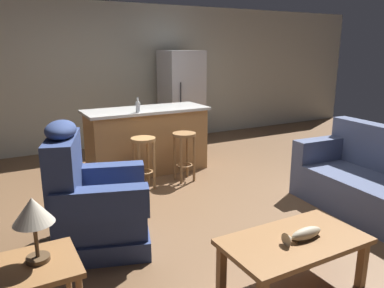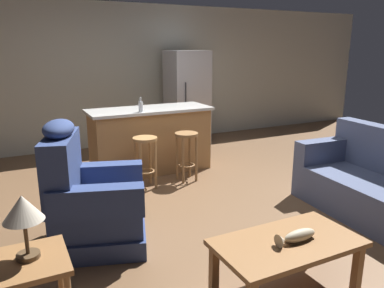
{
  "view_description": "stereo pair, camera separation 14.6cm",
  "coord_description": "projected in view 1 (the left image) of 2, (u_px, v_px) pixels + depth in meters",
  "views": [
    {
      "loc": [
        -2.0,
        -3.7,
        1.81
      ],
      "look_at": [
        -0.03,
        -0.1,
        0.75
      ],
      "focal_mm": 35.0,
      "sensor_mm": 36.0,
      "label": 1
    },
    {
      "loc": [
        -1.87,
        -3.77,
        1.81
      ],
      "look_at": [
        -0.03,
        -0.1,
        0.75
      ],
      "focal_mm": 35.0,
      "sensor_mm": 36.0,
      "label": 2
    }
  ],
  "objects": [
    {
      "name": "bar_stool_left",
      "position": [
        144.0,
        153.0,
        4.88
      ],
      "size": [
        0.32,
        0.32,
        0.68
      ],
      "color": "#A87A47",
      "rests_on": "ground_plane"
    },
    {
      "name": "table_lamp",
      "position": [
        33.0,
        214.0,
        2.18
      ],
      "size": [
        0.24,
        0.24,
        0.41
      ],
      "color": "#4C3823",
      "rests_on": "end_table"
    },
    {
      "name": "bottle_tall_green",
      "position": [
        138.0,
        107.0,
        5.1
      ],
      "size": [
        0.06,
        0.06,
        0.2
      ],
      "color": "silver",
      "rests_on": "kitchen_island"
    },
    {
      "name": "bar_stool_right",
      "position": [
        184.0,
        148.0,
        5.15
      ],
      "size": [
        0.32,
        0.32,
        0.68
      ],
      "color": "olive",
      "rests_on": "ground_plane"
    },
    {
      "name": "couch",
      "position": [
        383.0,
        186.0,
        4.08
      ],
      "size": [
        0.97,
        1.95,
        0.94
      ],
      "rotation": [
        0.0,
        0.0,
        3.07
      ],
      "color": "#4C5675",
      "rests_on": "ground_plane"
    },
    {
      "name": "end_table",
      "position": [
        38.0,
        278.0,
        2.26
      ],
      "size": [
        0.48,
        0.48,
        0.56
      ],
      "color": "olive",
      "rests_on": "ground_plane"
    },
    {
      "name": "recliner_near_lamp",
      "position": [
        92.0,
        203.0,
        3.45
      ],
      "size": [
        1.06,
        1.06,
        1.2
      ],
      "rotation": [
        0.0,
        0.0,
        -0.31
      ],
      "color": "navy",
      "rests_on": "ground_plane"
    },
    {
      "name": "coffee_table",
      "position": [
        294.0,
        246.0,
        2.82
      ],
      "size": [
        1.1,
        0.6,
        0.42
      ],
      "color": "olive",
      "rests_on": "ground_plane"
    },
    {
      "name": "refrigerator",
      "position": [
        181.0,
        99.0,
        7.02
      ],
      "size": [
        0.7,
        0.69,
        1.76
      ],
      "color": "#B7B7BC",
      "rests_on": "ground_plane"
    },
    {
      "name": "ground_plane",
      "position": [
        190.0,
        202.0,
        4.53
      ],
      "size": [
        12.0,
        12.0,
        0.0
      ],
      "color": "brown"
    },
    {
      "name": "back_wall",
      "position": [
        109.0,
        76.0,
        6.85
      ],
      "size": [
        12.0,
        0.05,
        2.6
      ],
      "color": "#B2B2A3",
      "rests_on": "ground_plane"
    },
    {
      "name": "fish_figurine",
      "position": [
        303.0,
        235.0,
        2.78
      ],
      "size": [
        0.34,
        0.1,
        0.1
      ],
      "color": "#4C3823",
      "rests_on": "coffee_table"
    },
    {
      "name": "kitchen_island",
      "position": [
        147.0,
        140.0,
        5.55
      ],
      "size": [
        1.8,
        0.7,
        0.95
      ],
      "color": "#9E7042",
      "rests_on": "ground_plane"
    }
  ]
}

